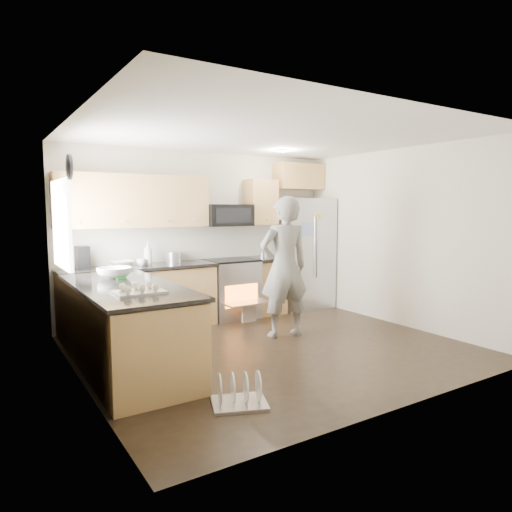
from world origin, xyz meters
TOP-DOWN VIEW (x-y plane):
  - ground at (0.00, 0.00)m, footprint 4.50×4.50m
  - room_shell at (-0.04, 0.02)m, footprint 4.54×4.04m
  - back_cabinet_run at (-0.59, 1.75)m, footprint 4.45×0.64m
  - peninsula at (-1.75, 0.25)m, footprint 0.96×2.36m
  - stove_range at (0.35, 1.69)m, footprint 0.76×0.97m
  - refrigerator at (1.77, 1.70)m, footprint 0.95×0.76m
  - person at (0.43, 0.37)m, footprint 0.75×0.56m
  - dish_rack at (-1.18, -1.20)m, footprint 0.58×0.53m

SIDE VIEW (x-z plane):
  - ground at x=0.00m, z-range 0.00..0.00m
  - dish_rack at x=-1.18m, z-range -0.07..0.23m
  - peninsula at x=-1.75m, z-range -0.06..0.99m
  - stove_range at x=0.35m, z-range -0.22..1.57m
  - person at x=0.43m, z-range 0.00..1.89m
  - refrigerator at x=1.77m, z-range 0.00..1.90m
  - back_cabinet_run at x=-0.59m, z-range -0.29..2.21m
  - room_shell at x=-0.04m, z-range 0.36..2.98m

